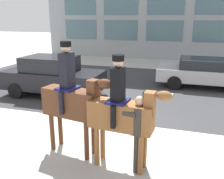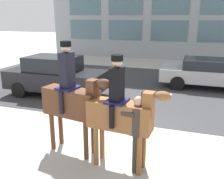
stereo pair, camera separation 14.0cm
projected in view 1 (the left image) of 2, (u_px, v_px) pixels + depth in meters
ground_plane at (115, 129)px, 7.23m from camera, size 80.00×80.00×0.00m
road_surface at (144, 87)px, 11.59m from camera, size 19.08×8.50×0.01m
mounted_horse_lead at (72, 99)px, 5.69m from camera, size 1.82×0.67×2.64m
mounted_horse_companion at (122, 112)px, 5.13m from camera, size 1.79×0.65×2.43m
pedestrian_bystander at (138, 128)px, 5.05m from camera, size 0.88×0.44×1.65m
street_car_near_lane at (53, 76)px, 10.15m from camera, size 4.05×1.78×1.61m
street_car_far_lane at (206, 72)px, 11.44m from camera, size 4.34×2.00×1.31m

